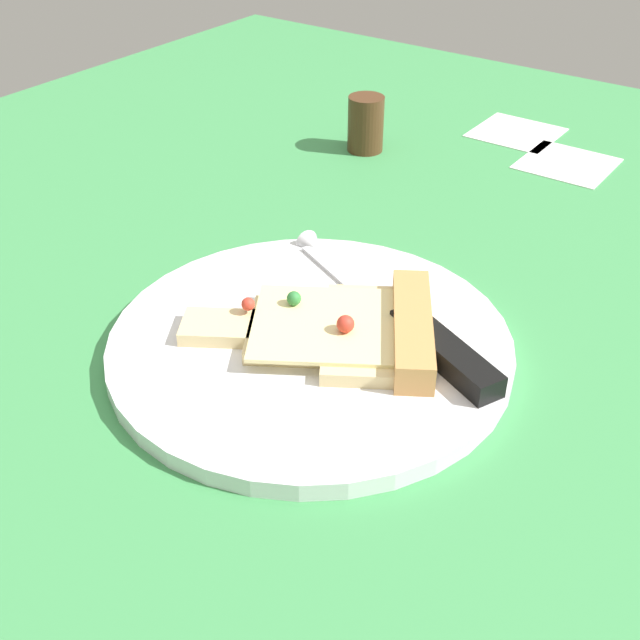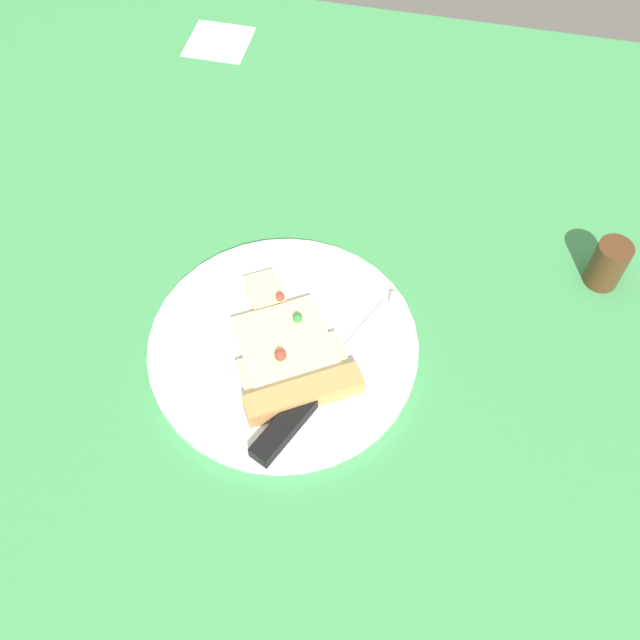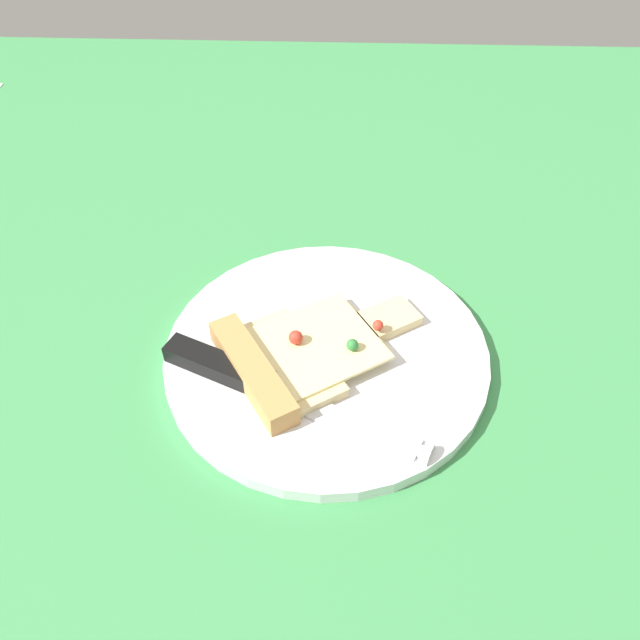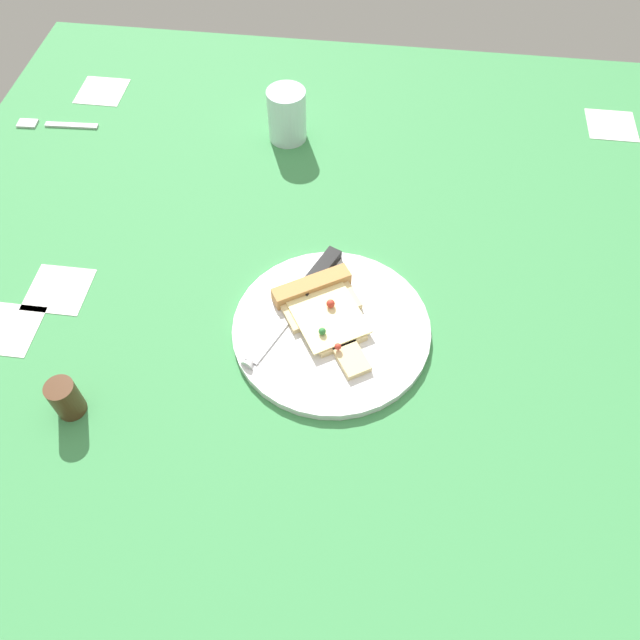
% 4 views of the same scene
% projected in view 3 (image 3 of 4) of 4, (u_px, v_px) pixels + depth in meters
% --- Properties ---
extents(ground_plane, '(1.39, 1.39, 0.03)m').
position_uv_depth(ground_plane, '(259.00, 377.00, 0.59)').
color(ground_plane, '#3D8C4C').
rests_on(ground_plane, ground).
extents(plate, '(0.29, 0.29, 0.01)m').
position_uv_depth(plate, '(327.00, 354.00, 0.58)').
color(plate, silver).
rests_on(plate, ground_plane).
extents(pizza_slice, '(0.19, 0.16, 0.03)m').
position_uv_depth(pizza_slice, '(300.00, 354.00, 0.56)').
color(pizza_slice, beige).
rests_on(pizza_slice, plate).
extents(knife, '(0.23, 0.12, 0.02)m').
position_uv_depth(knife, '(266.00, 386.00, 0.54)').
color(knife, silver).
rests_on(knife, plate).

